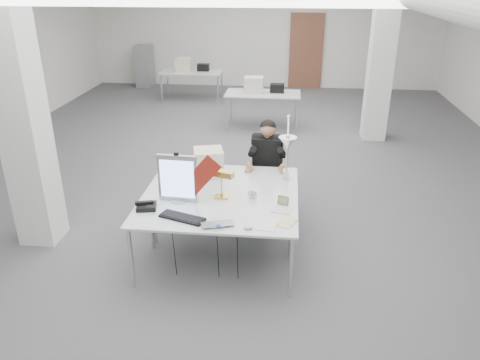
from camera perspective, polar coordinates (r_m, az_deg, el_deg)
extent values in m
cube|color=#4D4D4F|center=(7.63, -0.13, -0.26)|extent=(10.00, 14.00, 0.02)
cube|color=white|center=(14.03, 3.04, 17.73)|extent=(10.00, 0.02, 3.20)
cube|color=white|center=(5.98, -25.03, 6.95)|extent=(0.45, 0.45, 3.20)
cube|color=white|center=(9.71, 16.84, 13.97)|extent=(0.45, 0.45, 3.20)
cube|color=brown|center=(14.02, 8.05, 15.26)|extent=(0.95, 0.08, 2.10)
cube|color=silver|center=(5.08, -3.13, -4.05)|extent=(1.80, 0.90, 0.02)
cube|color=silver|center=(5.88, -1.79, 0.06)|extent=(1.80, 0.90, 0.02)
cube|color=silver|center=(10.22, 2.81, 10.48)|extent=(1.60, 0.80, 0.02)
cube|color=silver|center=(12.61, -5.93, 12.98)|extent=(1.60, 0.80, 0.02)
cube|color=gray|center=(14.44, -11.54, 13.46)|extent=(0.45, 0.55, 1.20)
cube|color=#A5A5A9|center=(5.24, -7.62, 0.20)|extent=(0.45, 0.07, 0.55)
cube|color=maroon|center=(5.14, -4.79, 0.48)|extent=(0.47, 0.05, 0.51)
cube|color=black|center=(4.97, -7.06, -4.57)|extent=(0.52, 0.32, 0.02)
imported|color=#A4A4A8|center=(4.76, -2.68, -5.73)|extent=(0.38, 0.30, 0.03)
ellipsoid|color=#B4B4B9|center=(4.73, 0.98, -5.83)|extent=(0.10, 0.07, 0.04)
cube|color=black|center=(5.22, -11.33, -3.19)|extent=(0.24, 0.22, 0.05)
cube|color=#A17845|center=(5.51, -8.88, -1.12)|extent=(0.15, 0.10, 0.12)
cube|color=#9E7D44|center=(5.23, 5.29, -2.48)|extent=(0.13, 0.07, 0.10)
cylinder|color=silver|center=(5.35, 1.52, -1.74)|extent=(0.11, 0.07, 0.10)
cube|color=white|center=(4.83, 3.31, -5.40)|extent=(0.24, 0.31, 0.01)
cube|color=#F4D392|center=(4.88, 5.70, -5.17)|extent=(0.24, 0.27, 0.01)
cube|color=silver|center=(5.12, 5.06, -3.67)|extent=(0.25, 0.19, 0.01)
cube|color=beige|center=(5.94, -3.84, 2.17)|extent=(0.43, 0.41, 0.34)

